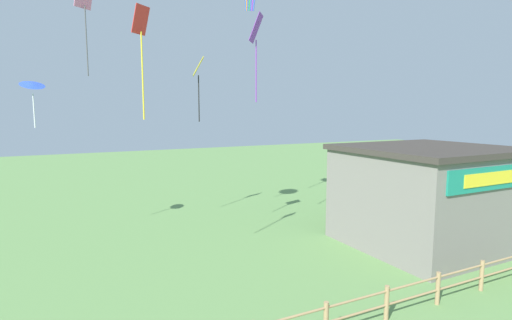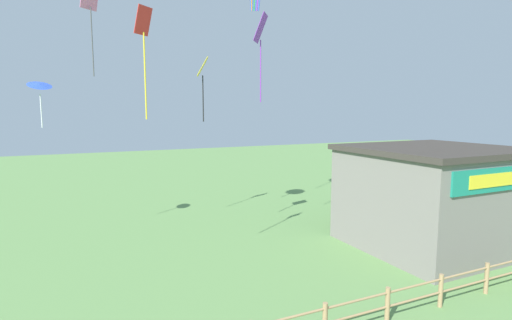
# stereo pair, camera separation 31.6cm
# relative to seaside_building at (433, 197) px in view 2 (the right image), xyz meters

# --- Properties ---
(seaside_building) EXTENTS (6.94, 6.51, 4.52)m
(seaside_building) POSITION_rel_seaside_building_xyz_m (0.00, 0.00, 0.00)
(seaside_building) COLOR slate
(seaside_building) RESTS_ON ground_plane
(kite_pink_diamond) EXTENTS (0.84, 0.75, 3.85)m
(kite_pink_diamond) POSITION_rel_seaside_building_xyz_m (-13.61, 5.81, 8.05)
(kite_pink_diamond) COLOR pink
(kite_blue_delta) EXTENTS (1.22, 1.18, 2.09)m
(kite_blue_delta) POSITION_rel_seaside_building_xyz_m (-15.73, 7.39, 4.90)
(kite_blue_delta) COLOR blue
(kite_red_diamond) EXTENTS (0.67, 0.62, 3.62)m
(kite_red_diamond) POSITION_rel_seaside_building_xyz_m (-12.33, 1.09, 6.07)
(kite_red_diamond) COLOR red
(kite_purple_streamer) EXTENTS (0.98, 1.07, 3.96)m
(kite_purple_streamer) POSITION_rel_seaside_building_xyz_m (-6.56, 4.32, 7.15)
(kite_purple_streamer) COLOR purple
(kite_yellow_diamond) EXTENTS (0.67, 0.79, 2.79)m
(kite_yellow_diamond) POSITION_rel_seaside_building_xyz_m (-9.27, 4.50, 5.34)
(kite_yellow_diamond) COLOR yellow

